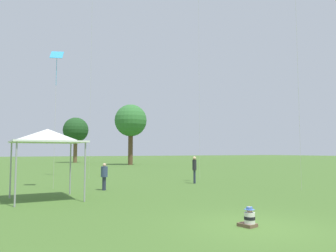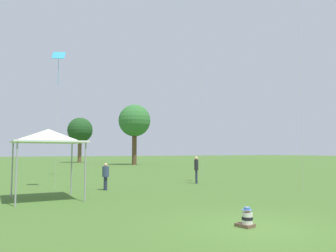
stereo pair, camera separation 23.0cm
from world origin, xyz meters
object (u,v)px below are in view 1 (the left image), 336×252
object	(u,v)px
canopy_tent	(47,136)
distant_tree_0	(76,130)
kite_0	(57,61)
seated_toddler	(249,219)
person_standing_3	(194,167)
distant_tree_1	(131,121)
person_standing_1	(104,174)

from	to	relation	value
canopy_tent	distant_tree_0	bearing A→B (deg)	76.81
kite_0	canopy_tent	bearing A→B (deg)	-37.68
seated_toddler	kite_0	bearing A→B (deg)	93.08
person_standing_3	canopy_tent	size ratio (longest dim) A/B	0.57
seated_toddler	distant_tree_1	world-z (taller)	distant_tree_1
seated_toddler	canopy_tent	bearing A→B (deg)	105.81
seated_toddler	person_standing_1	bearing A→B (deg)	83.28
seated_toddler	canopy_tent	size ratio (longest dim) A/B	0.18
person_standing_3	distant_tree_0	bearing A→B (deg)	105.15
seated_toddler	distant_tree_0	size ratio (longest dim) A/B	0.07
seated_toddler	kite_0	world-z (taller)	kite_0
distant_tree_0	seated_toddler	bearing A→B (deg)	-97.07
canopy_tent	seated_toddler	bearing A→B (deg)	-61.58
person_standing_1	kite_0	world-z (taller)	kite_0
seated_toddler	kite_0	size ratio (longest dim) A/B	0.07
person_standing_3	distant_tree_1	size ratio (longest dim) A/B	0.18
kite_0	distant_tree_1	distance (m)	35.28
person_standing_1	kite_0	distance (m)	7.47
person_standing_1	kite_0	bearing A→B (deg)	-30.92
person_standing_1	person_standing_3	size ratio (longest dim) A/B	0.82
seated_toddler	person_standing_1	distance (m)	10.92
distant_tree_0	distant_tree_1	bearing A→B (deg)	-69.21
person_standing_1	person_standing_3	world-z (taller)	person_standing_3
kite_0	person_standing_1	bearing A→B (deg)	26.62
person_standing_1	distant_tree_0	bearing A→B (deg)	-92.64
distant_tree_1	canopy_tent	bearing A→B (deg)	-116.63
kite_0	distant_tree_0	world-z (taller)	distant_tree_0
distant_tree_0	canopy_tent	bearing A→B (deg)	-103.19
person_standing_1	distant_tree_1	bearing A→B (deg)	-106.16
canopy_tent	person_standing_3	bearing A→B (deg)	18.54
person_standing_3	seated_toddler	bearing A→B (deg)	-98.01
seated_toddler	person_standing_3	world-z (taller)	person_standing_3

